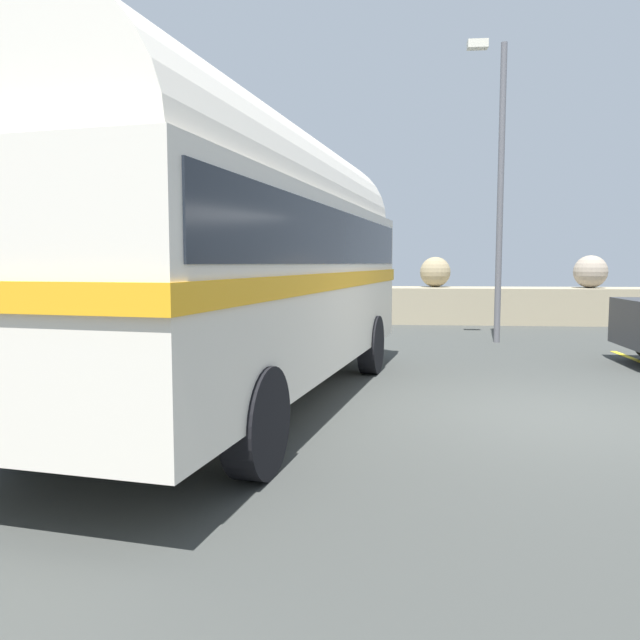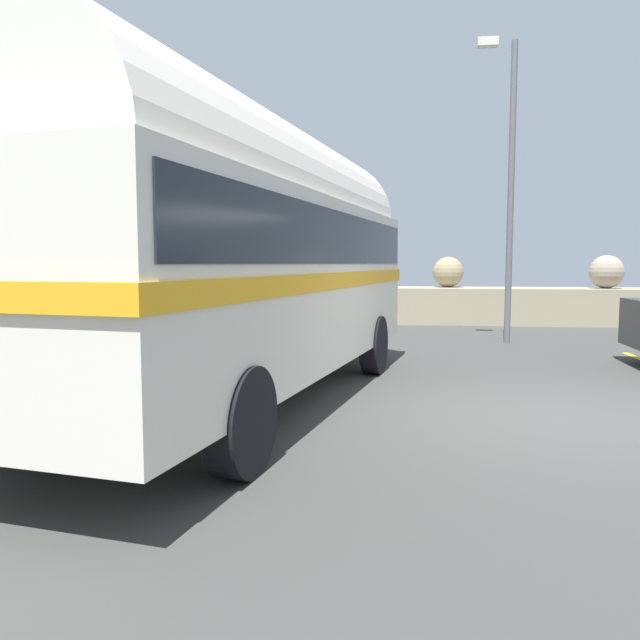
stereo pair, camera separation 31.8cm
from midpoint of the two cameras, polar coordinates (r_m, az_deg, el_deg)
name	(u,v)px [view 2 (the right image)]	position (r m, az deg, el deg)	size (l,w,h in m)	color
ground	(554,418)	(7.99, 21.77, -8.37)	(32.00, 26.00, 0.02)	#373937
breakwater	(454,302)	(19.45, 12.69, 1.64)	(31.36, 1.95, 2.35)	gray
vintage_coach	(246,247)	(8.01, -5.65, 6.72)	(3.88, 8.87, 3.70)	black
lamp_post	(508,176)	(14.84, 17.46, 12.45)	(0.90, 0.41, 6.71)	#5B5B60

